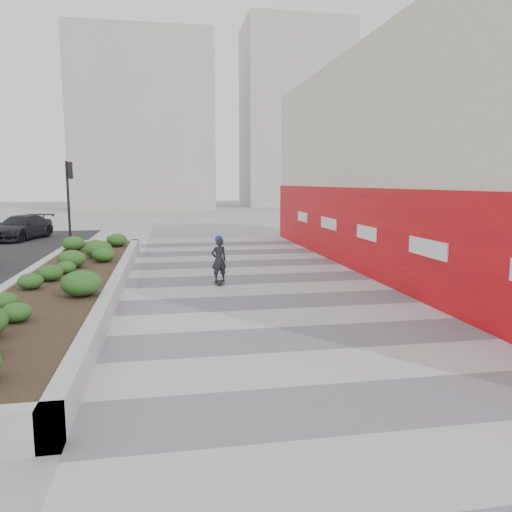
# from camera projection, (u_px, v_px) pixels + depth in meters

# --- Properties ---
(ground) EXTENTS (160.00, 160.00, 0.00)m
(ground) POSITION_uv_depth(u_px,v_px,m) (331.00, 370.00, 8.54)
(ground) COLOR gray
(ground) RESTS_ON ground
(walkway) EXTENTS (8.00, 36.00, 0.01)m
(walkway) POSITION_uv_depth(u_px,v_px,m) (288.00, 322.00, 11.46)
(walkway) COLOR #A8A8AD
(walkway) RESTS_ON ground
(building) EXTENTS (6.04, 24.08, 8.00)m
(building) POSITION_uv_depth(u_px,v_px,m) (438.00, 160.00, 17.93)
(building) COLOR beige
(building) RESTS_ON ground
(planter) EXTENTS (3.00, 18.00, 0.90)m
(planter) POSITION_uv_depth(u_px,v_px,m) (69.00, 280.00, 14.32)
(planter) COLOR #9E9EA0
(planter) RESTS_ON ground
(traffic_signal_near) EXTENTS (0.33, 0.28, 4.20)m
(traffic_signal_near) POSITION_uv_depth(u_px,v_px,m) (69.00, 191.00, 23.90)
(traffic_signal_near) COLOR black
(traffic_signal_near) RESTS_ON ground
(distant_bldg_north_l) EXTENTS (16.00, 12.00, 20.00)m
(distant_bldg_north_l) POSITION_uv_depth(u_px,v_px,m) (144.00, 125.00, 59.73)
(distant_bldg_north_l) COLOR #ADAAA3
(distant_bldg_north_l) RESTS_ON ground
(distant_bldg_north_r) EXTENTS (14.00, 10.00, 24.00)m
(distant_bldg_north_r) POSITION_uv_depth(u_px,v_px,m) (295.00, 117.00, 67.84)
(distant_bldg_north_r) COLOR #ADAAA3
(distant_bldg_north_r) RESTS_ON ground
(manhole_cover) EXTENTS (0.44, 0.44, 0.01)m
(manhole_cover) POSITION_uv_depth(u_px,v_px,m) (309.00, 321.00, 11.55)
(manhole_cover) COLOR #595654
(manhole_cover) RESTS_ON ground
(skateboarder) EXTENTS (0.59, 0.73, 1.56)m
(skateboarder) POSITION_uv_depth(u_px,v_px,m) (219.00, 260.00, 15.60)
(skateboarder) COLOR beige
(skateboarder) RESTS_ON ground
(car_dark) EXTENTS (3.11, 5.03, 1.36)m
(car_dark) POSITION_uv_depth(u_px,v_px,m) (21.00, 227.00, 27.96)
(car_dark) COLOR black
(car_dark) RESTS_ON ground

